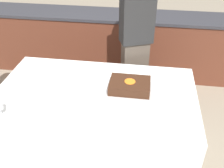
{
  "coord_description": "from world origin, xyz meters",
  "views": [
    {
      "loc": [
        0.45,
        -1.98,
        2.18
      ],
      "look_at": [
        0.16,
        0.0,
        0.83
      ],
      "focal_mm": 42.0,
      "sensor_mm": 36.0,
      "label": 1
    }
  ],
  "objects": [
    {
      "name": "cake",
      "position": [
        0.32,
        0.07,
        0.77
      ],
      "size": [
        0.42,
        0.32,
        0.1
      ],
      "color": "#B7B2AD",
      "rests_on": "dining_table"
    },
    {
      "name": "side_plate_near_cake",
      "position": [
        0.39,
        0.39,
        0.73
      ],
      "size": [
        0.21,
        0.21,
        0.0
      ],
      "color": "white",
      "rests_on": "dining_table"
    },
    {
      "name": "ground_plane",
      "position": [
        0.0,
        0.0,
        0.0
      ],
      "size": [
        14.0,
        14.0,
        0.0
      ],
      "primitive_type": "plane",
      "color": "gray"
    },
    {
      "name": "back_counter",
      "position": [
        0.0,
        1.64,
        0.46
      ],
      "size": [
        4.4,
        0.58,
        0.92
      ],
      "color": "#5B2D1E",
      "rests_on": "ground_plane"
    },
    {
      "name": "person_cutting_cake",
      "position": [
        0.32,
        0.78,
        0.87
      ],
      "size": [
        0.4,
        0.32,
        1.65
      ],
      "rotation": [
        0.0,
        0.0,
        -2.75
      ],
      "color": "#4C4238",
      "rests_on": "ground_plane"
    },
    {
      "name": "dining_table",
      "position": [
        0.0,
        0.0,
        0.36
      ],
      "size": [
        1.91,
        1.12,
        0.73
      ],
      "color": "silver",
      "rests_on": "ground_plane"
    },
    {
      "name": "plate_stack",
      "position": [
        -0.49,
        0.05,
        0.75
      ],
      "size": [
        0.21,
        0.21,
        0.05
      ],
      "color": "white",
      "rests_on": "dining_table"
    }
  ]
}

